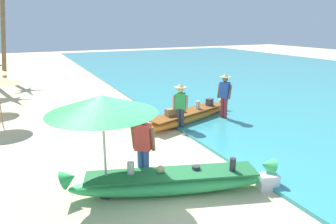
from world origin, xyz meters
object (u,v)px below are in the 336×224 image
object	(u,v)px
person_vendor_hatted	(180,104)
patio_umbrella_large	(102,105)
person_tourist_customer	(143,146)
cooler_box	(268,182)
boat_green_foreground	(172,182)
person_vendor_assistant	(224,93)
boat_orange_midground	(188,116)

from	to	relation	value
person_vendor_hatted	patio_umbrella_large	distance (m)	4.97
person_vendor_hatted	person_tourist_customer	distance (m)	4.12
cooler_box	boat_green_foreground	bearing A→B (deg)	174.55
person_vendor_hatted	patio_umbrella_large	world-z (taller)	patio_umbrella_large
person_vendor_assistant	boat_green_foreground	bearing A→B (deg)	-135.73
cooler_box	person_vendor_assistant	bearing A→B (deg)	81.32
boat_green_foreground	person_vendor_assistant	world-z (taller)	person_vendor_assistant
boat_green_foreground	boat_orange_midground	bearing A→B (deg)	57.56
patio_umbrella_large	person_vendor_assistant	bearing A→B (deg)	33.06
person_tourist_customer	patio_umbrella_large	distance (m)	1.43
person_tourist_customer	person_vendor_assistant	size ratio (longest dim) A/B	0.94
boat_orange_midground	person_tourist_customer	xyz separation A→B (m)	(-3.26, -3.80, 0.72)
person_tourist_customer	person_vendor_assistant	distance (m)	5.88
boat_orange_midground	cooler_box	xyz separation A→B (m)	(-0.76, -5.21, -0.08)
patio_umbrella_large	boat_green_foreground	bearing A→B (deg)	-20.04
person_vendor_assistant	cooler_box	distance (m)	5.48
boat_orange_midground	person_vendor_hatted	size ratio (longest dim) A/B	2.77
person_vendor_hatted	person_vendor_assistant	size ratio (longest dim) A/B	0.91
person_vendor_hatted	person_tourist_customer	bearing A→B (deg)	-129.19
patio_umbrella_large	cooler_box	world-z (taller)	patio_umbrella_large
person_vendor_hatted	person_tourist_customer	size ratio (longest dim) A/B	0.97
person_vendor_assistant	patio_umbrella_large	size ratio (longest dim) A/B	0.80
patio_umbrella_large	person_tourist_customer	bearing A→B (deg)	8.01
boat_green_foreground	patio_umbrella_large	xyz separation A→B (m)	(-1.36, 0.50, 1.80)
cooler_box	person_vendor_hatted	bearing A→B (deg)	104.04
person_tourist_customer	patio_umbrella_large	size ratio (longest dim) A/B	0.76
boat_green_foreground	boat_orange_midground	xyz separation A→B (m)	(2.81, 4.43, -0.01)
patio_umbrella_large	cooler_box	bearing A→B (deg)	-20.53
boat_green_foreground	patio_umbrella_large	size ratio (longest dim) A/B	2.07
person_vendor_hatted	person_tourist_customer	world-z (taller)	person_tourist_customer
person_vendor_hatted	person_tourist_customer	xyz separation A→B (m)	(-2.61, -3.20, 0.01)
boat_orange_midground	patio_umbrella_large	xyz separation A→B (m)	(-4.17, -3.93, 1.81)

